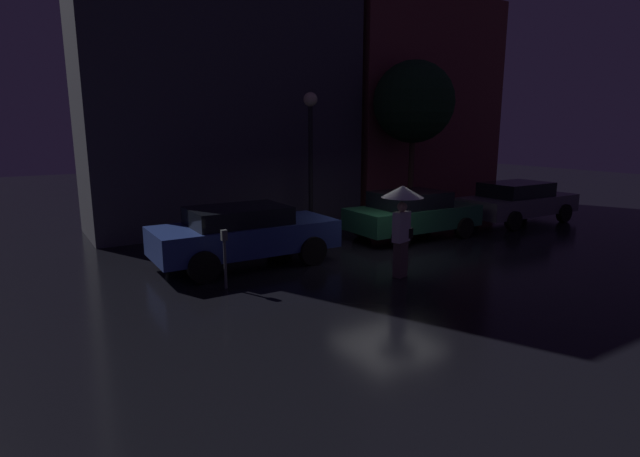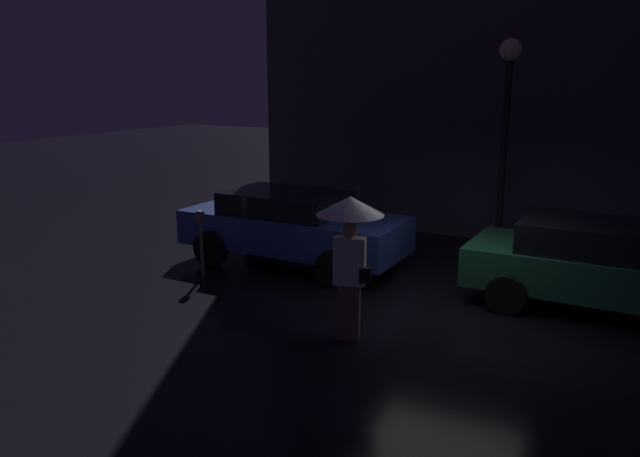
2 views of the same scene
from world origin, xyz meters
name	(u,v)px [view 1 (image 1 of 2)]	position (x,y,z in m)	size (l,w,h in m)	color
ground_plane	(390,257)	(0.00, 0.00, 0.00)	(60.00, 60.00, 0.00)	black
building_facade_left	(224,61)	(-1.82, 6.50, 5.46)	(9.12, 3.00, 10.91)	#3D3D47
building_facade_right	(415,105)	(6.66, 6.50, 4.23)	(7.24, 3.00, 8.46)	brown
parked_car_blue	(244,233)	(-3.51, 1.32, 0.79)	(4.46, 2.00, 1.45)	navy
parked_car_green	(412,213)	(2.07, 1.46, 0.75)	(4.13, 1.99, 1.42)	#1E5638
parked_car_grey	(518,201)	(6.96, 1.39, 0.75)	(4.51, 2.00, 1.42)	slate
pedestrian_with_umbrella	(402,208)	(-0.93, -1.46, 1.57)	(0.94, 0.94, 2.07)	#66564C
parking_meter	(225,252)	(-4.59, -0.16, 0.78)	(0.12, 0.10, 1.25)	#4C5154
street_lamp_near	(311,134)	(-0.05, 3.94, 3.12)	(0.44, 0.44, 4.38)	black
street_tree	(414,102)	(4.24, 3.97, 4.18)	(2.88, 2.88, 5.64)	#473323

